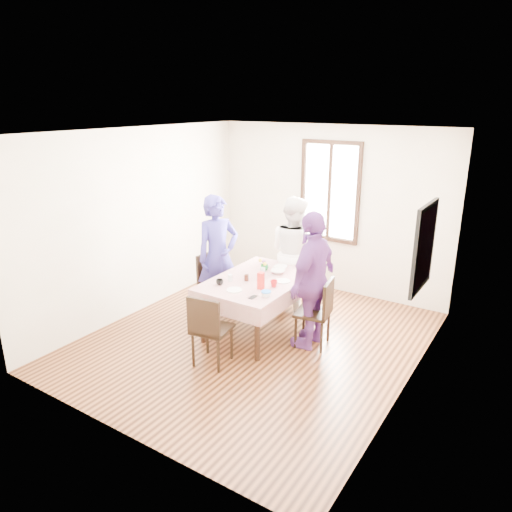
# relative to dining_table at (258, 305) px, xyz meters

# --- Properties ---
(ground) EXTENTS (4.50, 4.50, 0.00)m
(ground) POSITION_rel_dining_table_xyz_m (0.12, -0.27, -0.38)
(ground) COLOR black
(ground) RESTS_ON ground
(back_wall) EXTENTS (4.00, 0.00, 4.00)m
(back_wall) POSITION_rel_dining_table_xyz_m (0.12, 1.98, 0.98)
(back_wall) COLOR beige
(back_wall) RESTS_ON ground
(right_wall) EXTENTS (0.00, 4.50, 4.50)m
(right_wall) POSITION_rel_dining_table_xyz_m (2.12, -0.27, 0.98)
(right_wall) COLOR beige
(right_wall) RESTS_ON ground
(window_frame) EXTENTS (1.02, 0.06, 1.62)m
(window_frame) POSITION_rel_dining_table_xyz_m (0.12, 1.96, 1.27)
(window_frame) COLOR black
(window_frame) RESTS_ON back_wall
(window_pane) EXTENTS (0.90, 0.02, 1.50)m
(window_pane) POSITION_rel_dining_table_xyz_m (0.12, 1.97, 1.27)
(window_pane) COLOR white
(window_pane) RESTS_ON back_wall
(art_poster) EXTENTS (0.04, 0.76, 0.96)m
(art_poster) POSITION_rel_dining_table_xyz_m (2.10, 0.03, 1.18)
(art_poster) COLOR red
(art_poster) RESTS_ON right_wall
(dining_table) EXTENTS (0.97, 1.48, 0.75)m
(dining_table) POSITION_rel_dining_table_xyz_m (0.00, 0.00, 0.00)
(dining_table) COLOR black
(dining_table) RESTS_ON ground
(tablecloth) EXTENTS (1.09, 1.60, 0.01)m
(tablecloth) POSITION_rel_dining_table_xyz_m (0.00, 0.00, 0.38)
(tablecloth) COLOR #5C0408
(tablecloth) RESTS_ON dining_table
(chair_left) EXTENTS (0.46, 0.46, 0.91)m
(chair_left) POSITION_rel_dining_table_xyz_m (-0.81, 0.14, 0.08)
(chair_left) COLOR black
(chair_left) RESTS_ON ground
(chair_right) EXTENTS (0.49, 0.49, 0.91)m
(chair_right) POSITION_rel_dining_table_xyz_m (0.81, 0.05, 0.08)
(chair_right) COLOR black
(chair_right) RESTS_ON ground
(chair_far) EXTENTS (0.42, 0.42, 0.91)m
(chair_far) POSITION_rel_dining_table_xyz_m (-0.00, 1.02, 0.08)
(chair_far) COLOR black
(chair_far) RESTS_ON ground
(chair_near) EXTENTS (0.48, 0.48, 0.91)m
(chair_near) POSITION_rel_dining_table_xyz_m (-0.00, -1.02, 0.08)
(chair_near) COLOR black
(chair_near) RESTS_ON ground
(person_left) EXTENTS (0.67, 0.77, 1.80)m
(person_left) POSITION_rel_dining_table_xyz_m (-0.79, 0.14, 0.52)
(person_left) COLOR navy
(person_left) RESTS_ON ground
(person_far) EXTENTS (1.01, 0.91, 1.72)m
(person_far) POSITION_rel_dining_table_xyz_m (-0.00, 1.00, 0.48)
(person_far) COLOR white
(person_far) RESTS_ON ground
(person_right) EXTENTS (0.44, 1.05, 1.79)m
(person_right) POSITION_rel_dining_table_xyz_m (0.79, 0.05, 0.52)
(person_right) COLOR #683380
(person_right) RESTS_ON ground
(mug_black) EXTENTS (0.12, 0.12, 0.08)m
(mug_black) POSITION_rel_dining_table_xyz_m (-0.30, -0.45, 0.42)
(mug_black) COLOR black
(mug_black) RESTS_ON tablecloth
(mug_flag) EXTENTS (0.13, 0.13, 0.09)m
(mug_flag) POSITION_rel_dining_table_xyz_m (0.32, -0.13, 0.43)
(mug_flag) COLOR red
(mug_flag) RESTS_ON tablecloth
(mug_green) EXTENTS (0.15, 0.15, 0.09)m
(mug_green) POSITION_rel_dining_table_xyz_m (-0.10, 0.33, 0.43)
(mug_green) COLOR #0C7226
(mug_green) RESTS_ON tablecloth
(serving_bowl) EXTENTS (0.25, 0.25, 0.05)m
(serving_bowl) POSITION_rel_dining_table_xyz_m (0.11, 0.34, 0.41)
(serving_bowl) COLOR white
(serving_bowl) RESTS_ON tablecloth
(juice_carton) EXTENTS (0.07, 0.07, 0.22)m
(juice_carton) POSITION_rel_dining_table_xyz_m (0.22, -0.28, 0.50)
(juice_carton) COLOR red
(juice_carton) RESTS_ON tablecloth
(butter_tub) EXTENTS (0.11, 0.11, 0.05)m
(butter_tub) POSITION_rel_dining_table_xyz_m (0.40, -0.44, 0.41)
(butter_tub) COLOR white
(butter_tub) RESTS_ON tablecloth
(jam_jar) EXTENTS (0.06, 0.06, 0.09)m
(jam_jar) POSITION_rel_dining_table_xyz_m (-0.09, -0.14, 0.43)
(jam_jar) COLOR black
(jam_jar) RESTS_ON tablecloth
(drinking_glass) EXTENTS (0.06, 0.06, 0.09)m
(drinking_glass) POSITION_rel_dining_table_xyz_m (-0.27, -0.27, 0.43)
(drinking_glass) COLOR silver
(drinking_glass) RESTS_ON tablecloth
(smartphone) EXTENTS (0.07, 0.13, 0.01)m
(smartphone) POSITION_rel_dining_table_xyz_m (0.29, -0.56, 0.39)
(smartphone) COLOR black
(smartphone) RESTS_ON tablecloth
(flower_vase) EXTENTS (0.07, 0.07, 0.14)m
(flower_vase) POSITION_rel_dining_table_xyz_m (0.02, 0.08, 0.46)
(flower_vase) COLOR silver
(flower_vase) RESTS_ON tablecloth
(plate_right) EXTENTS (0.20, 0.20, 0.01)m
(plate_right) POSITION_rel_dining_table_xyz_m (0.33, 0.10, 0.39)
(plate_right) COLOR white
(plate_right) RESTS_ON tablecloth
(plate_far) EXTENTS (0.20, 0.20, 0.01)m
(plate_far) POSITION_rel_dining_table_xyz_m (0.01, 0.59, 0.39)
(plate_far) COLOR white
(plate_far) RESTS_ON tablecloth
(plate_near) EXTENTS (0.20, 0.20, 0.01)m
(plate_near) POSITION_rel_dining_table_xyz_m (-0.03, -0.50, 0.39)
(plate_near) COLOR white
(plate_near) RESTS_ON tablecloth
(butter_lid) EXTENTS (0.12, 0.12, 0.01)m
(butter_lid) POSITION_rel_dining_table_xyz_m (0.40, -0.44, 0.45)
(butter_lid) COLOR blue
(butter_lid) RESTS_ON butter_tub
(flower_bunch) EXTENTS (0.09, 0.09, 0.10)m
(flower_bunch) POSITION_rel_dining_table_xyz_m (0.02, 0.08, 0.58)
(flower_bunch) COLOR yellow
(flower_bunch) RESTS_ON flower_vase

